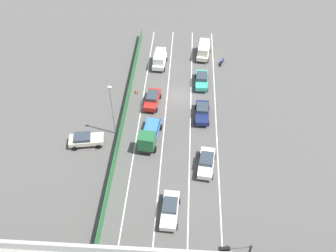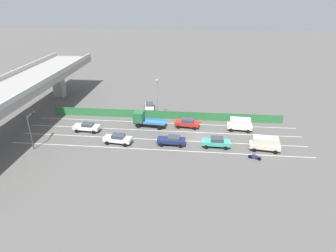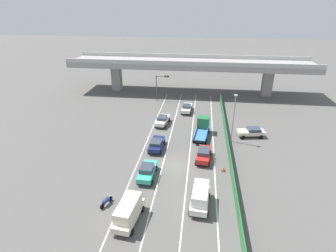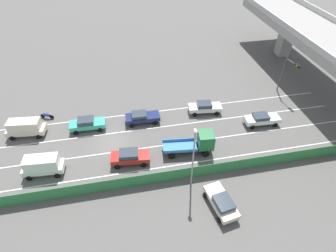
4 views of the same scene
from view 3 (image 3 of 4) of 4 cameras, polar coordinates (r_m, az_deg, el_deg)
name	(u,v)px [view 3 (image 3 of 4)]	position (r m, az deg, el deg)	size (l,w,h in m)	color
ground_plane	(175,166)	(36.33, 1.59, -8.46)	(300.00, 300.00, 0.00)	#565451
lane_line_left_edge	(147,141)	(42.55, -4.50, -3.23)	(0.14, 48.93, 0.01)	silver
lane_line_mid_left	(169,142)	(42.03, 0.14, -3.52)	(0.14, 48.93, 0.01)	silver
lane_line_mid_right	(191,144)	(41.79, 4.87, -3.79)	(0.14, 48.93, 0.01)	silver
lane_line_right_edge	(213,145)	(41.84, 9.62, -4.04)	(0.14, 48.93, 0.01)	silver
elevated_overpass	(190,65)	(64.66, 4.72, 12.79)	(56.58, 9.54, 8.43)	gray
green_fence	(227,141)	(41.61, 12.46, -3.17)	(0.10, 45.03, 1.66)	#2D753D
car_hatchback_white	(162,120)	(47.85, -1.21, 1.31)	(2.36, 4.75, 1.63)	silver
car_taxi_teal	(147,171)	(33.79, -4.48, -9.49)	(2.05, 4.57, 1.67)	teal
car_sedan_red	(204,154)	(37.42, 7.60, -5.93)	(2.31, 4.57, 1.69)	red
car_sedan_navy	(157,144)	(39.85, -2.46, -3.82)	(2.08, 4.61, 1.52)	navy
car_sedan_white	(187,108)	(53.69, 4.02, 3.88)	(2.10, 4.73, 1.56)	white
car_van_cream	(128,211)	(27.83, -8.46, -17.48)	(2.45, 4.88, 2.28)	beige
car_van_white	(200,196)	(29.38, 6.86, -14.67)	(2.27, 4.48, 2.32)	silver
flatbed_truck_blue	(203,127)	(44.39, 7.38, -0.13)	(2.70, 6.10, 2.75)	black
motorcycle	(106,201)	(30.61, -13.03, -15.39)	(0.88, 1.86, 0.93)	black
parked_sedan_cream	(251,132)	(45.56, 17.37, -1.18)	(4.54, 2.60, 1.51)	beige
traffic_light	(160,83)	(59.37, -1.62, 9.16)	(2.86, 0.62, 5.76)	#47474C
street_lamp	(234,114)	(41.59, 13.87, 2.49)	(0.60, 0.36, 7.76)	gray
traffic_cone	(224,169)	(35.85, 11.77, -8.95)	(0.47, 0.47, 0.66)	orange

